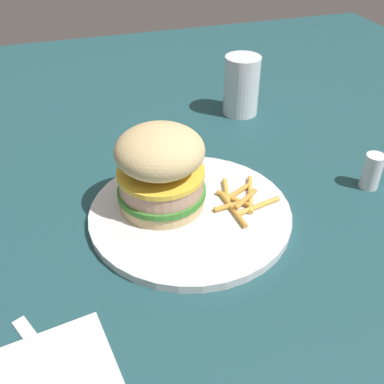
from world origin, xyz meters
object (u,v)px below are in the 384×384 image
Objects in this scene: sandwich at (161,168)px; fork at (58,373)px; napkin at (57,374)px; drink_glass at (241,89)px; fries_pile at (241,200)px; salt_shaker at (372,171)px; plate at (192,213)px.

sandwich is 0.28m from fork.
sandwich is 0.28m from napkin.
fries_pile is at bearing -112.16° from drink_glass.
salt_shaker reaches higher than fries_pile.
drink_glass is (0.38, 0.46, 0.05)m from napkin.
fork is at bearing -135.59° from plate.
fries_pile is 1.89× the size of salt_shaker.
salt_shaker is (0.47, 0.18, 0.02)m from fork.
napkin is 0.67× the size of fork.
fork is 0.50m from salt_shaker.
plate is at bearing 44.41° from fork.
napkin is (-0.16, -0.22, -0.07)m from sandwich.
sandwich is 0.74× the size of fork.
fries_pile is (0.07, -0.00, 0.01)m from plate.
plate reaches higher than napkin.
sandwich is 0.32m from salt_shaker.
salt_shaker is at bearing -72.35° from drink_glass.
napkin is (-0.26, -0.18, -0.02)m from fries_pile.
fries_pile reaches higher than fork.
drink_glass reaches higher than salt_shaker.
sandwich is 2.21× the size of salt_shaker.
fries_pile is 0.30m from drink_glass.
drink_glass is at bearing 56.32° from plate.
plate is at bearing -123.68° from drink_glass.
drink_glass is at bearing 107.65° from salt_shaker.
drink_glass is 2.01× the size of salt_shaker.
drink_glass is (0.18, 0.28, 0.04)m from plate.
sandwich is 1.11× the size of napkin.
fork is at bearing -126.23° from sandwich.
fork is at bearing -144.86° from fries_pile.
sandwich is at bearing 163.28° from fries_pile.
plate is 0.33m from drink_glass.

